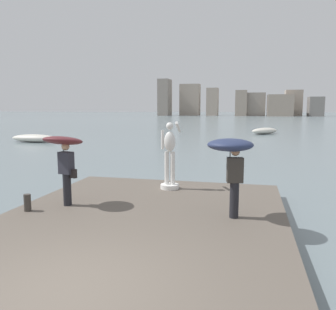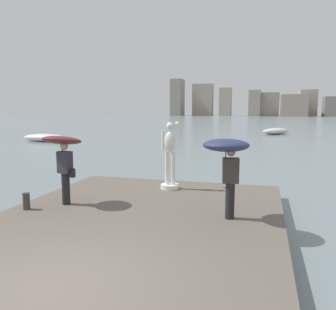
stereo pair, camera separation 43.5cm
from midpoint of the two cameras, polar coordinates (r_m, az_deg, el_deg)
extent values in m
plane|color=slate|center=(44.50, 12.04, 3.71)|extent=(400.00, 400.00, 0.00)
cube|color=#60564C|center=(7.80, -6.36, -13.74)|extent=(7.01, 10.82, 0.40)
cylinder|color=white|center=(11.49, 1.41, -5.20)|extent=(0.61, 0.61, 0.15)
cylinder|color=white|center=(11.39, 0.93, -2.14)|extent=(0.15, 0.15, 1.09)
cylinder|color=white|center=(11.34, 1.91, -2.19)|extent=(0.15, 0.15, 1.09)
ellipsoid|color=white|center=(11.24, 1.44, 2.22)|extent=(0.38, 0.26, 0.65)
sphere|color=white|center=(11.21, 1.45, 4.80)|extent=(0.24, 0.24, 0.24)
cylinder|color=white|center=(11.30, 0.26, 2.54)|extent=(0.10, 0.10, 0.62)
cylinder|color=white|center=(11.42, 2.85, 4.62)|extent=(0.10, 0.59, 0.40)
cylinder|color=black|center=(9.94, -15.28, -5.38)|extent=(0.22, 0.22, 0.88)
cube|color=#2D2D38|center=(9.80, -15.44, -1.16)|extent=(0.42, 0.32, 0.60)
sphere|color=tan|center=(9.74, -15.53, 1.43)|extent=(0.21, 0.21, 0.21)
cylinder|color=#262626|center=(9.87, -15.84, 0.62)|extent=(0.02, 0.02, 0.49)
ellipsoid|color=#5B2328|center=(9.84, -15.90, 2.37)|extent=(1.27, 1.29, 0.37)
cube|color=black|center=(9.71, -14.36, -2.88)|extent=(0.20, 0.14, 0.24)
cylinder|color=black|center=(8.55, 11.62, -7.40)|extent=(0.22, 0.22, 0.88)
cube|color=#38332D|center=(8.39, 11.76, -2.52)|extent=(0.42, 0.31, 0.60)
sphere|color=#A87A5B|center=(8.32, 11.85, 0.50)|extent=(0.21, 0.21, 0.21)
cylinder|color=#262626|center=(8.37, 10.97, -0.53)|extent=(0.02, 0.02, 0.47)
ellipsoid|color=navy|center=(8.33, 11.02, 1.60)|extent=(1.29, 1.29, 0.32)
cylinder|color=#38332D|center=(9.82, -21.15, -7.11)|extent=(0.18, 0.18, 0.44)
ellipsoid|color=silver|center=(33.17, -19.30, 2.70)|extent=(4.39, 1.37, 0.70)
ellipsoid|color=silver|center=(41.80, 17.62, 3.76)|extent=(3.67, 3.65, 0.73)
cube|color=gray|center=(134.85, 1.66, 9.45)|extent=(4.10, 7.21, 13.77)
cube|color=#A89989|center=(138.13, 5.86, 9.04)|extent=(7.68, 4.76, 12.15)
cube|color=#A89989|center=(135.18, 9.54, 8.64)|extent=(4.29, 5.12, 10.45)
cube|color=gray|center=(132.21, 14.17, 8.30)|extent=(4.15, 6.48, 9.36)
cube|color=gray|center=(133.46, 16.17, 8.03)|extent=(8.12, 5.36, 8.47)
cube|color=gray|center=(131.06, 20.18, 7.69)|extent=(8.80, 6.77, 7.64)
cube|color=#A89989|center=(138.54, 22.14, 7.96)|extent=(6.01, 6.35, 9.51)
cube|color=gray|center=(133.73, 25.36, 7.23)|extent=(4.91, 6.11, 6.81)
camera|label=1|loc=(0.22, -88.88, 0.15)|focal=36.97mm
camera|label=2|loc=(0.22, 91.12, -0.15)|focal=36.97mm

